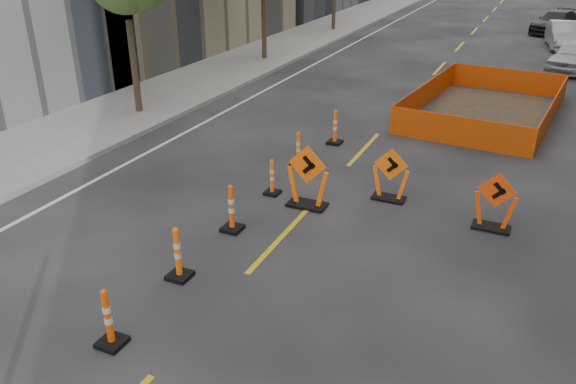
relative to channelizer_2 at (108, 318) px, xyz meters
The scene contains 15 objects.
ground_plane 1.16m from the channelizer_2, 10.04° to the left, with size 140.00×140.00×0.00m, color black.
sidewalk_left 14.57m from the channelizer_2, 123.25° to the left, with size 4.00×90.00×0.15m, color gray.
channelizer_2 is the anchor object (origin of this frame).
channelizer_3 2.06m from the channelizer_2, 92.98° to the left, with size 0.43×0.43×1.08m, color #F85F0A, non-canonical shape.
channelizer_4 4.11m from the channelizer_2, 91.65° to the left, with size 0.43×0.43×1.10m, color #E84809, non-canonical shape.
channelizer_5 6.16m from the channelizer_2, 91.22° to the left, with size 0.37×0.37×0.93m, color #F95A0A, non-canonical shape.
channelizer_6 8.22m from the channelizer_2, 92.18° to the left, with size 0.39×0.39×0.98m, color #F5630A, non-canonical shape.
channelizer_7 10.26m from the channelizer_2, 89.82° to the left, with size 0.43×0.43×1.09m, color #FD560A, non-canonical shape.
chevron_sign_left 5.97m from the channelizer_2, 81.00° to the left, with size 1.04×0.63×1.57m, color #F65B0A, non-canonical shape.
chevron_sign_center 7.54m from the channelizer_2, 69.68° to the left, with size 0.90×0.54×1.35m, color #FF610A, non-canonical shape.
chevron_sign_right 8.30m from the channelizer_2, 52.16° to the left, with size 0.91×0.55×1.36m, color #E03D09, non-canonical shape.
safety_fence 15.84m from the channelizer_2, 75.69° to the left, with size 4.37×7.43×0.93m, color #FA570D, non-canonical shape.
parked_car_near 25.17m from the channelizer_2, 74.35° to the left, with size 1.68×4.19×1.43m, color #B5B5B8.
parked_car_mid 30.83m from the channelizer_2, 78.26° to the left, with size 1.50×4.30×1.42m, color #A0A0A5.
parked_car_far 35.77m from the channelizer_2, 80.67° to the left, with size 1.92×4.72×1.37m, color black.
Camera 1 is at (4.51, -5.49, 6.05)m, focal length 35.00 mm.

